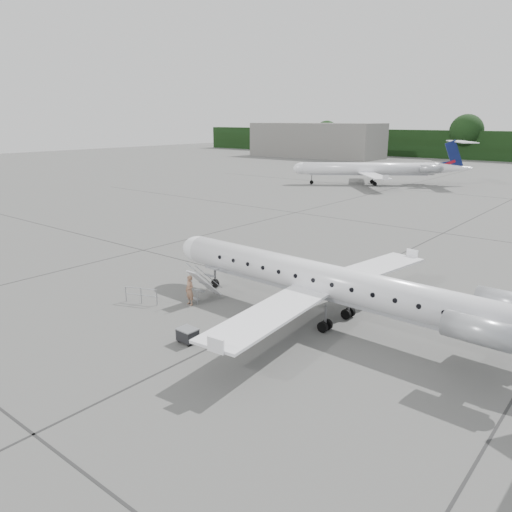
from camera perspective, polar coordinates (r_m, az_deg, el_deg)
The scene contains 8 objects.
ground at distance 26.81m, azimuth 6.17°, elevation -9.51°, with size 320.00×320.00×0.00m, color #575754.
terminal_building at distance 154.84m, azimuth 6.85°, elevation 13.00°, with size 40.00×14.00×10.00m, color slate.
main_regional_jet at distance 28.27m, azimuth 7.88°, elevation -0.92°, with size 26.34×18.96×6.75m, color white, non-canonical shape.
airstair at distance 32.14m, azimuth -5.91°, elevation -3.17°, with size 0.85×2.24×2.12m, color white, non-canonical shape.
passenger at distance 31.37m, azimuth -7.59°, elevation -3.91°, with size 0.69×0.45×1.90m, color #976B52.
safety_railing at distance 32.30m, azimuth -12.99°, elevation -4.45°, with size 2.20×0.08×1.00m, color gray, non-canonical shape.
baggage_cart at distance 26.43m, azimuth -7.83°, elevation -8.94°, with size 0.97×0.79×0.84m, color black, non-canonical shape.
bg_regional_left at distance 90.88m, azimuth 12.72°, elevation 10.37°, with size 29.23×21.04×7.67m, color white, non-canonical shape.
Camera 1 is at (13.05, -20.54, 11.26)m, focal length 35.00 mm.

